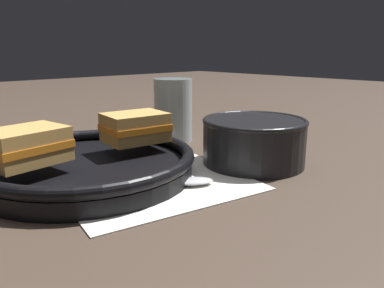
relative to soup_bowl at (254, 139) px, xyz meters
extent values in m
plane|color=#47382D|center=(-0.11, 0.04, -0.04)|extent=(4.00, 4.00, 0.00)
cube|color=white|center=(-0.18, 0.04, -0.04)|extent=(0.30, 0.27, 0.00)
cylinder|color=black|center=(0.00, 0.00, -0.01)|extent=(0.17, 0.17, 0.08)
cylinder|color=#DB5B1E|center=(0.00, 0.00, 0.02)|extent=(0.15, 0.15, 0.01)
torus|color=black|center=(0.00, 0.00, 0.03)|extent=(0.17, 0.17, 0.01)
cube|color=silver|center=(-0.22, 0.04, -0.04)|extent=(0.10, 0.07, 0.01)
ellipsoid|color=silver|center=(-0.15, -0.01, -0.04)|extent=(0.06, 0.05, 0.01)
cylinder|color=black|center=(-0.23, 0.13, -0.03)|extent=(0.31, 0.31, 0.02)
torus|color=black|center=(-0.23, 0.13, -0.01)|extent=(0.32, 0.32, 0.02)
cube|color=tan|center=(-0.15, 0.13, 0.01)|extent=(0.10, 0.08, 0.02)
cube|color=orange|center=(-0.15, 0.13, 0.02)|extent=(0.11, 0.09, 0.01)
cube|color=tan|center=(-0.15, 0.13, 0.04)|extent=(0.10, 0.08, 0.02)
cube|color=tan|center=(-0.32, 0.12, 0.01)|extent=(0.10, 0.08, 0.02)
cube|color=orange|center=(-0.32, 0.12, 0.02)|extent=(0.11, 0.09, 0.01)
cube|color=tan|center=(-0.32, 0.12, 0.04)|extent=(0.10, 0.08, 0.02)
cylinder|color=silver|center=(0.01, 0.22, 0.02)|extent=(0.08, 0.08, 0.13)
camera|label=1|loc=(-0.49, -0.37, 0.14)|focal=35.00mm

